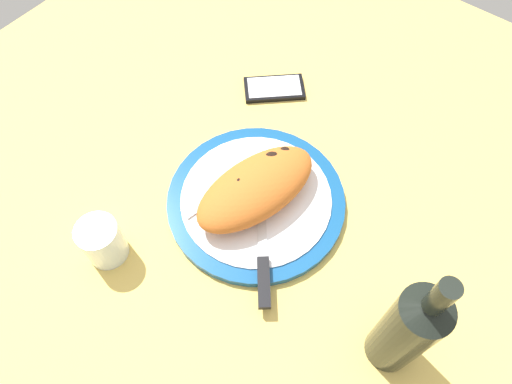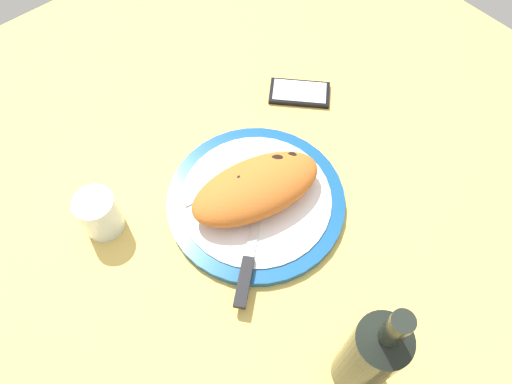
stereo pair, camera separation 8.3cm
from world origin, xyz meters
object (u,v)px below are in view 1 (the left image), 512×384
at_px(fork, 217,192).
at_px(wine_bottle, 407,329).
at_px(plate, 256,200).
at_px(knife, 263,264).
at_px(water_glass, 104,243).
at_px(calzone, 259,187).
at_px(smartphone, 274,88).

relative_size(fork, wine_bottle, 0.63).
height_order(plate, wine_bottle, wine_bottle).
xyz_separation_m(plate, fork, (0.04, -0.06, 0.01)).
bearing_deg(knife, water_glass, -59.15).
xyz_separation_m(plate, calzone, (-0.00, 0.00, 0.04)).
bearing_deg(smartphone, fork, 15.61).
height_order(calzone, smartphone, calzone).
xyz_separation_m(water_glass, wine_bottle, (-0.15, 0.46, 0.08)).
height_order(plate, knife, knife).
bearing_deg(calzone, knife, 40.44).
distance_m(fork, smartphone, 0.29).
bearing_deg(fork, smartphone, -164.39).
relative_size(fork, knife, 1.00).
distance_m(plate, smartphone, 0.28).
relative_size(fork, smartphone, 1.31).
distance_m(knife, wine_bottle, 0.25).
distance_m(plate, knife, 0.13).
bearing_deg(knife, plate, -136.89).
bearing_deg(smartphone, calzone, 31.18).
height_order(knife, water_glass, water_glass).
height_order(plate, water_glass, water_glass).
xyz_separation_m(plate, wine_bottle, (0.08, 0.32, 0.11)).
bearing_deg(plate, water_glass, -31.16).
bearing_deg(wine_bottle, plate, -104.06).
height_order(smartphone, water_glass, water_glass).
distance_m(calzone, smartphone, 0.28).
bearing_deg(calzone, wine_bottle, 74.96).
bearing_deg(water_glass, wine_bottle, 108.27).
bearing_deg(wine_bottle, fork, -96.74).
bearing_deg(fork, knife, 68.29).
bearing_deg(calzone, smartphone, -148.82).
distance_m(calzone, knife, 0.13).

